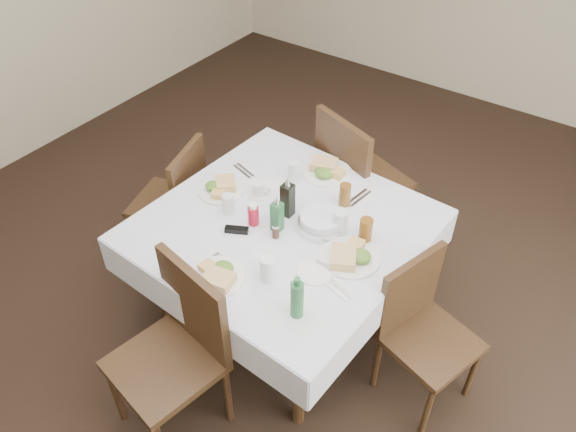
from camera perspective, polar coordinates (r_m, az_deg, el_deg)
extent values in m
plane|color=black|center=(3.38, 0.32, -13.51)|extent=(7.00, 7.00, 0.00)
cylinder|color=black|center=(3.29, -12.78, -6.92)|extent=(0.06, 0.06, 0.72)
cylinder|color=black|center=(3.78, -1.63, 1.71)|extent=(0.06, 0.06, 0.72)
cylinder|color=black|center=(2.84, 1.15, -16.36)|extent=(0.06, 0.06, 0.72)
cylinder|color=black|center=(3.39, 11.44, -4.91)|extent=(0.06, 0.06, 0.72)
cube|color=black|center=(3.00, -0.51, -1.14)|extent=(1.31, 1.31, 0.03)
cube|color=white|center=(2.99, -0.51, -0.85)|extent=(1.44, 1.44, 0.01)
cube|color=white|center=(3.49, 6.53, 3.66)|extent=(1.36, 0.09, 0.22)
cube|color=white|center=(2.74, -9.60, -10.05)|extent=(1.36, 0.09, 0.22)
cube|color=white|center=(2.82, 10.50, -8.25)|extent=(0.09, 1.36, 0.22)
cube|color=white|center=(3.43, -9.42, 2.50)|extent=(0.09, 1.36, 0.22)
cube|color=black|center=(3.75, 7.80, 3.58)|extent=(0.62, 0.62, 0.04)
cube|color=black|center=(3.47, 5.45, 5.79)|extent=(0.47, 0.21, 0.53)
cylinder|color=black|center=(3.91, 11.77, 0.20)|extent=(0.04, 0.04, 0.49)
cylinder|color=black|center=(3.68, 7.13, -2.22)|extent=(0.04, 0.04, 0.49)
cylinder|color=black|center=(4.14, 7.79, 3.30)|extent=(0.04, 0.04, 0.49)
cylinder|color=black|center=(3.92, 3.19, 1.19)|extent=(0.04, 0.04, 0.49)
cube|color=black|center=(2.81, -12.41, -14.64)|extent=(0.54, 0.54, 0.04)
cube|color=black|center=(2.67, -9.47, -9.15)|extent=(0.46, 0.13, 0.50)
cylinder|color=black|center=(3.07, -17.10, -16.74)|extent=(0.04, 0.04, 0.47)
cylinder|color=black|center=(3.16, -10.86, -12.88)|extent=(0.04, 0.04, 0.47)
cylinder|color=black|center=(2.96, -6.16, -17.52)|extent=(0.04, 0.04, 0.47)
cube|color=black|center=(2.98, 14.33, -12.38)|extent=(0.51, 0.51, 0.04)
cube|color=black|center=(2.87, 12.28, -7.50)|extent=(0.15, 0.40, 0.44)
cylinder|color=black|center=(3.01, 14.00, -18.56)|extent=(0.03, 0.03, 0.42)
cylinder|color=black|center=(3.12, 9.03, -14.43)|extent=(0.03, 0.03, 0.42)
cylinder|color=black|center=(3.20, 18.26, -14.79)|extent=(0.03, 0.03, 0.42)
cylinder|color=black|center=(3.29, 13.43, -11.10)|extent=(0.03, 0.03, 0.42)
cube|color=black|center=(3.74, -12.20, 1.33)|extent=(0.51, 0.51, 0.04)
cube|color=black|center=(3.52, -10.04, 3.53)|extent=(0.15, 0.41, 0.45)
cylinder|color=black|center=(4.06, -12.81, 1.06)|extent=(0.03, 0.03, 0.42)
cylinder|color=black|center=(3.91, -8.29, 0.00)|extent=(0.03, 0.03, 0.42)
cylinder|color=black|center=(3.84, -15.32, -2.16)|extent=(0.03, 0.03, 0.42)
cylinder|color=black|center=(3.69, -10.62, -3.42)|extent=(0.03, 0.03, 0.42)
cylinder|color=white|center=(3.33, 4.07, 4.37)|extent=(0.29, 0.29, 0.02)
cube|color=tan|center=(3.34, 3.66, 5.24)|extent=(0.18, 0.16, 0.05)
cube|color=tan|center=(3.29, 4.88, 4.41)|extent=(0.10, 0.08, 0.04)
ellipsoid|color=#325917|center=(3.28, 3.65, 4.40)|extent=(0.11, 0.10, 0.05)
cylinder|color=white|center=(2.72, -7.28, -6.17)|extent=(0.27, 0.27, 0.01)
cube|color=tan|center=(2.67, -7.11, -6.41)|extent=(0.16, 0.14, 0.05)
cube|color=tan|center=(2.73, -8.01, -5.26)|extent=(0.10, 0.09, 0.04)
ellipsoid|color=#325917|center=(2.72, -6.59, -5.25)|extent=(0.10, 0.09, 0.05)
cylinder|color=white|center=(2.81, 6.35, -4.19)|extent=(0.30, 0.30, 0.02)
cube|color=tan|center=(2.76, 5.63, -4.15)|extent=(0.18, 0.19, 0.05)
cube|color=tan|center=(2.83, 6.81, -3.09)|extent=(0.09, 0.11, 0.04)
ellipsoid|color=#325917|center=(2.77, 7.36, -4.03)|extent=(0.11, 0.10, 0.05)
cylinder|color=white|center=(3.21, -6.82, 2.55)|extent=(0.26, 0.26, 0.01)
cube|color=tan|center=(3.22, -6.35, 3.31)|extent=(0.17, 0.17, 0.04)
cube|color=tan|center=(3.16, -7.09, 2.35)|extent=(0.10, 0.11, 0.03)
ellipsoid|color=#325917|center=(3.20, -7.59, 3.02)|extent=(0.10, 0.09, 0.04)
cylinder|color=white|center=(3.25, -1.27, 3.36)|extent=(0.14, 0.14, 0.01)
cylinder|color=white|center=(2.72, 2.72, -5.72)|extent=(0.18, 0.18, 0.01)
cylinder|color=silver|center=(3.23, 0.62, 4.50)|extent=(0.07, 0.07, 0.13)
cylinder|color=silver|center=(2.65, -2.10, -5.39)|extent=(0.07, 0.07, 0.13)
cylinder|color=silver|center=(2.90, 5.33, -0.61)|extent=(0.08, 0.08, 0.14)
cylinder|color=silver|center=(3.03, -6.11, 1.21)|extent=(0.06, 0.06, 0.12)
cylinder|color=brown|center=(3.08, 5.80, 2.16)|extent=(0.06, 0.06, 0.13)
cylinder|color=brown|center=(2.87, 7.89, -1.47)|extent=(0.07, 0.07, 0.14)
cylinder|color=silver|center=(2.95, 3.37, -0.83)|extent=(0.25, 0.25, 0.04)
cylinder|color=white|center=(2.93, 3.39, -0.33)|extent=(0.22, 0.22, 0.05)
cube|color=black|center=(2.98, -0.04, 1.63)|extent=(0.06, 0.06, 0.20)
cone|color=silver|center=(2.90, -0.04, 3.54)|extent=(0.03, 0.03, 0.05)
cube|color=#235D31|center=(2.89, -1.11, -0.07)|extent=(0.05, 0.05, 0.17)
cone|color=silver|center=(2.82, -1.14, 1.63)|extent=(0.03, 0.03, 0.05)
cylinder|color=#B61529|center=(2.96, -3.54, 0.05)|extent=(0.06, 0.06, 0.11)
cylinder|color=white|center=(2.91, -3.59, 1.01)|extent=(0.04, 0.04, 0.02)
cylinder|color=white|center=(2.99, -1.35, 0.19)|extent=(0.04, 0.04, 0.07)
cylinder|color=silver|center=(2.96, -1.36, 0.83)|extent=(0.04, 0.04, 0.01)
cylinder|color=#3C251B|center=(2.88, -1.26, -1.64)|extent=(0.04, 0.04, 0.07)
cylinder|color=silver|center=(2.86, -1.27, -1.03)|extent=(0.04, 0.04, 0.01)
cylinder|color=white|center=(3.17, -2.94, 2.22)|extent=(0.12, 0.12, 0.01)
cylinder|color=white|center=(3.15, -2.97, 2.83)|extent=(0.07, 0.07, 0.08)
cylinder|color=black|center=(3.13, -2.99, 3.21)|extent=(0.06, 0.06, 0.01)
torus|color=white|center=(3.13, -2.19, 2.70)|extent=(0.05, 0.03, 0.05)
cube|color=black|center=(2.94, -5.24, -1.41)|extent=(0.13, 0.09, 0.03)
cylinder|color=#235D31|center=(2.49, 0.92, -8.47)|extent=(0.06, 0.06, 0.20)
cylinder|color=#235D31|center=(2.40, 0.95, -6.68)|extent=(0.03, 0.03, 0.04)
cube|color=white|center=(2.76, 3.80, -4.69)|extent=(0.08, 0.04, 0.04)
cube|color=pink|center=(2.75, 3.81, -4.60)|extent=(0.06, 0.03, 0.02)
cube|color=silver|center=(3.17, 6.97, 1.93)|extent=(0.04, 0.19, 0.01)
cube|color=silver|center=(3.16, 7.39, 1.71)|extent=(0.04, 0.19, 0.01)
cube|color=silver|center=(2.78, -8.06, -4.95)|extent=(0.05, 0.18, 0.01)
cube|color=silver|center=(2.80, -8.41, -4.66)|extent=(0.05, 0.18, 0.01)
cube|color=silver|center=(2.66, 4.56, -7.33)|extent=(0.20, 0.07, 0.01)
cube|color=silver|center=(2.68, 5.04, -7.00)|extent=(0.20, 0.07, 0.01)
cube|color=silver|center=(3.36, -4.33, 4.67)|extent=(0.17, 0.06, 0.01)
cube|color=silver|center=(3.35, -4.70, 4.50)|extent=(0.17, 0.06, 0.01)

